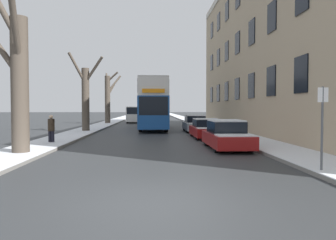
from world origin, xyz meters
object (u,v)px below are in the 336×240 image
at_px(parked_car_1, 207,129).
at_px(parked_car_2, 195,124).
at_px(oncoming_van, 134,114).
at_px(street_sign_post, 322,125).
at_px(bare_tree_left_2, 108,97).
at_px(pedestrian_left_sidewalk, 51,128).
at_px(bare_tree_left_1, 86,96).
at_px(double_decker_bus, 153,102).
at_px(parked_car_0, 227,136).
at_px(bare_tree_left_0, 18,79).

distance_m(parked_car_1, parked_car_2, 6.05).
bearing_deg(oncoming_van, street_sign_post, -78.17).
bearing_deg(bare_tree_left_2, pedestrian_left_sidewalk, -90.01).
bearing_deg(oncoming_van, bare_tree_left_1, -99.66).
bearing_deg(bare_tree_left_2, parked_car_2, -55.62).
relative_size(oncoming_van, street_sign_post, 2.06).
bearing_deg(parked_car_2, parked_car_1, -90.00).
distance_m(double_decker_bus, parked_car_1, 10.08).
distance_m(double_decker_bus, parked_car_2, 5.17).
distance_m(bare_tree_left_1, parked_car_2, 9.54).
relative_size(parked_car_0, parked_car_2, 0.97).
relative_size(pedestrian_left_sidewalk, street_sign_post, 0.62).
relative_size(bare_tree_left_0, parked_car_0, 1.70).
distance_m(double_decker_bus, parked_car_0, 15.71).
bearing_deg(oncoming_van, double_decker_bus, -79.91).
height_order(bare_tree_left_1, parked_car_0, bare_tree_left_1).
height_order(bare_tree_left_2, double_decker_bus, bare_tree_left_2).
distance_m(bare_tree_left_0, bare_tree_left_1, 13.48).
distance_m(bare_tree_left_2, parked_car_2, 16.59).
bearing_deg(bare_tree_left_1, parked_car_0, -51.13).
distance_m(bare_tree_left_0, street_sign_post, 11.75).
height_order(double_decker_bus, oncoming_van, double_decker_bus).
xyz_separation_m(bare_tree_left_2, pedestrian_left_sidewalk, (-0.01, -23.38, -2.47)).
xyz_separation_m(bare_tree_left_2, double_decker_bus, (5.64, -10.35, -0.78)).
bearing_deg(bare_tree_left_0, parked_car_1, 40.62).
xyz_separation_m(bare_tree_left_0, parked_car_1, (9.32, 7.99, -2.65)).
relative_size(parked_car_2, oncoming_van, 0.83).
bearing_deg(street_sign_post, pedestrian_left_sidewalk, 140.86).
xyz_separation_m(bare_tree_left_2, oncoming_van, (3.09, 4.00, -2.17)).
relative_size(double_decker_bus, oncoming_van, 2.09).
height_order(pedestrian_left_sidewalk, street_sign_post, street_sign_post).
bearing_deg(parked_car_1, parked_car_2, 90.00).
xyz_separation_m(bare_tree_left_0, street_sign_post, (10.72, -4.49, -1.74)).
distance_m(parked_car_0, parked_car_1, 5.96).
xyz_separation_m(bare_tree_left_1, parked_car_0, (9.23, -11.45, -2.36)).
xyz_separation_m(double_decker_bus, parked_car_2, (3.60, -3.15, -1.95)).
bearing_deg(parked_car_2, oncoming_van, 109.37).
bearing_deg(bare_tree_left_0, bare_tree_left_2, 89.84).
bearing_deg(double_decker_bus, oncoming_van, 100.09).
distance_m(bare_tree_left_2, parked_car_1, 21.81).
distance_m(double_decker_bus, street_sign_post, 22.28).
bearing_deg(double_decker_bus, street_sign_post, -77.03).
distance_m(pedestrian_left_sidewalk, street_sign_post, 13.74).
bearing_deg(parked_car_1, double_decker_bus, 111.35).
distance_m(bare_tree_left_0, double_decker_bus, 18.14).
bearing_deg(bare_tree_left_2, bare_tree_left_1, -89.95).
height_order(parked_car_2, pedestrian_left_sidewalk, pedestrian_left_sidewalk).
xyz_separation_m(bare_tree_left_1, parked_car_2, (9.23, 0.57, -2.37)).
distance_m(parked_car_0, street_sign_post, 6.73).
relative_size(double_decker_bus, parked_car_0, 2.58).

